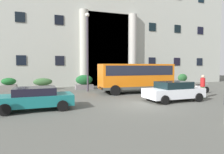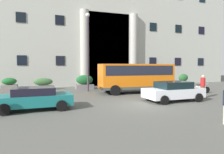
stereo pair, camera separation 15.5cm
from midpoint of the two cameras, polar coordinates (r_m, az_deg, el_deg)
name	(u,v)px [view 1 (the left image)]	position (r m, az deg, el deg)	size (l,w,h in m)	color
ground_plane	(142,106)	(12.98, 8.46, -8.36)	(80.00, 64.00, 0.12)	#51524C
office_building_facade	(86,34)	(29.71, -7.61, 12.30)	(41.95, 9.78, 14.50)	#A8ABA1
orange_minibus	(136,76)	(18.65, 6.74, 0.41)	(7.01, 2.70, 2.73)	orange
bus_stop_sign	(165,75)	(22.69, 15.05, 0.61)	(0.44, 0.08, 2.50)	#9A971A
hedge_planter_west	(182,80)	(27.70, 19.68, -0.73)	(1.42, 0.88, 1.50)	gray
hedge_planter_entrance_left	(9,85)	(22.50, -28.02, -1.99)	(1.46, 1.00, 1.34)	slate
hedge_planter_entrance_right	(43,84)	(22.06, -19.67, -2.00)	(2.02, 0.78, 1.26)	gray
hedge_planter_far_west	(84,82)	(21.83, -8.30, -1.51)	(1.95, 0.87, 1.55)	slate
hedge_planter_east	(141,81)	(24.18, 8.21, -1.03)	(1.58, 0.80, 1.58)	slate
parked_hatchback_near	(173,91)	(14.89, 17.16, -3.90)	(4.31, 2.22, 1.42)	white
white_taxi_kerbside	(35,98)	(12.18, -21.84, -5.74)	(4.28, 2.11, 1.31)	#186A6B
scooter_by_planter	(200,88)	(19.92, 23.98, -3.05)	(2.04, 0.55, 0.89)	black
pedestrian_woman_with_bag	(203,86)	(17.09, 24.65, -2.47)	(0.36, 0.36, 1.83)	#356E3A
lamppost_plaza_centre	(88,46)	(19.84, -7.37, 8.91)	(0.40, 0.40, 7.78)	#38323E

